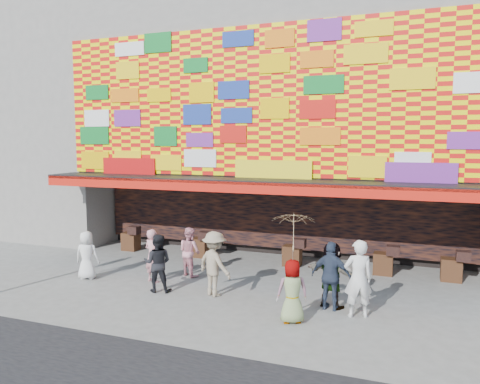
{
  "coord_description": "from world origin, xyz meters",
  "views": [
    {
      "loc": [
        4.85,
        -10.75,
        4.29
      ],
      "look_at": [
        0.06,
        2.0,
        2.78
      ],
      "focal_mm": 35.0,
      "sensor_mm": 36.0,
      "label": 1
    }
  ],
  "objects": [
    {
      "name": "neighbor_left",
      "position": [
        -13.0,
        8.0,
        6.0
      ],
      "size": [
        11.0,
        8.0,
        12.0
      ],
      "primitive_type": "cube",
      "color": "gray",
      "rests_on": "ground"
    },
    {
      "name": "parasol",
      "position": [
        2.25,
        -0.34,
        2.16
      ],
      "size": [
        1.28,
        1.29,
        1.88
      ],
      "color": "tan",
      "rests_on": "ground"
    },
    {
      "name": "ped_d",
      "position": [
        -0.24,
        0.8,
        0.9
      ],
      "size": [
        1.34,
        1.1,
        1.8
      ],
      "primitive_type": "imported",
      "rotation": [
        0.0,
        0.0,
        2.7
      ],
      "color": "gray",
      "rests_on": "ground"
    },
    {
      "name": "ped_a",
      "position": [
        -4.59,
        0.86,
        0.75
      ],
      "size": [
        0.83,
        0.64,
        1.5
      ],
      "primitive_type": "imported",
      "rotation": [
        0.0,
        0.0,
        3.39
      ],
      "color": "white",
      "rests_on": "ground"
    },
    {
      "name": "ground",
      "position": [
        0.0,
        0.0,
        0.0
      ],
      "size": [
        90.0,
        90.0,
        0.0
      ],
      "primitive_type": "plane",
      "color": "slate",
      "rests_on": "ground"
    },
    {
      "name": "shop_building",
      "position": [
        0.0,
        8.18,
        5.23
      ],
      "size": [
        15.2,
        9.4,
        10.0
      ],
      "color": "gray",
      "rests_on": "ground"
    },
    {
      "name": "ped_h",
      "position": [
        3.66,
        0.58,
        0.96
      ],
      "size": [
        0.82,
        0.68,
        1.92
      ],
      "primitive_type": "imported",
      "rotation": [
        0.0,
        0.0,
        3.5
      ],
      "color": "silver",
      "rests_on": "ground"
    },
    {
      "name": "ped_g",
      "position": [
        2.25,
        -0.34,
        0.76
      ],
      "size": [
        0.88,
        0.75,
        1.52
      ],
      "primitive_type": "imported",
      "rotation": [
        0.0,
        0.0,
        3.57
      ],
      "color": "gray",
      "rests_on": "ground"
    },
    {
      "name": "ped_i",
      "position": [
        -1.76,
        2.3,
        0.78
      ],
      "size": [
        0.93,
        0.85,
        1.56
      ],
      "primitive_type": "imported",
      "rotation": [
        0.0,
        0.0,
        2.71
      ],
      "color": "pink",
      "rests_on": "ground"
    },
    {
      "name": "ped_b",
      "position": [
        -2.52,
        1.31,
        0.81
      ],
      "size": [
        0.68,
        0.55,
        1.63
      ],
      "primitive_type": "imported",
      "rotation": [
        0.0,
        0.0,
        2.84
      ],
      "color": "pink",
      "rests_on": "ground"
    },
    {
      "name": "ped_c",
      "position": [
        -1.91,
        0.56,
        0.83
      ],
      "size": [
        0.95,
        0.83,
        1.65
      ],
      "primitive_type": "imported",
      "rotation": [
        0.0,
        0.0,
        3.42
      ],
      "color": "black",
      "rests_on": "ground"
    },
    {
      "name": "ped_f",
      "position": [
        2.95,
        1.02,
        0.85
      ],
      "size": [
        1.66,
        1.01,
        1.7
      ],
      "primitive_type": "imported",
      "rotation": [
        0.0,
        0.0,
        2.8
      ],
      "color": "gray",
      "rests_on": "ground"
    },
    {
      "name": "ped_e",
      "position": [
        2.97,
        0.83,
        0.88
      ],
      "size": [
        1.07,
        0.55,
        1.76
      ],
      "primitive_type": "imported",
      "rotation": [
        0.0,
        0.0,
        3.02
      ],
      "color": "#2D3950",
      "rests_on": "ground"
    }
  ]
}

